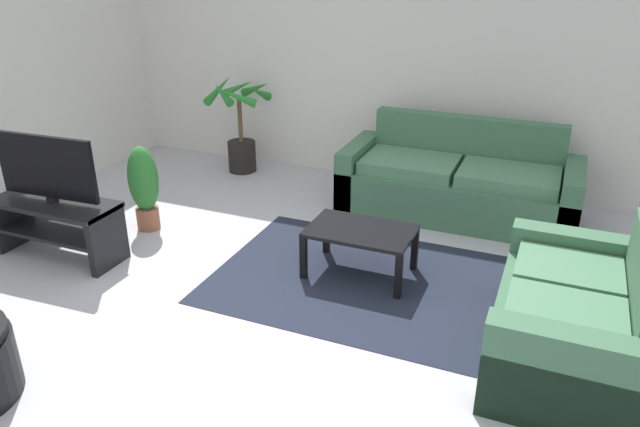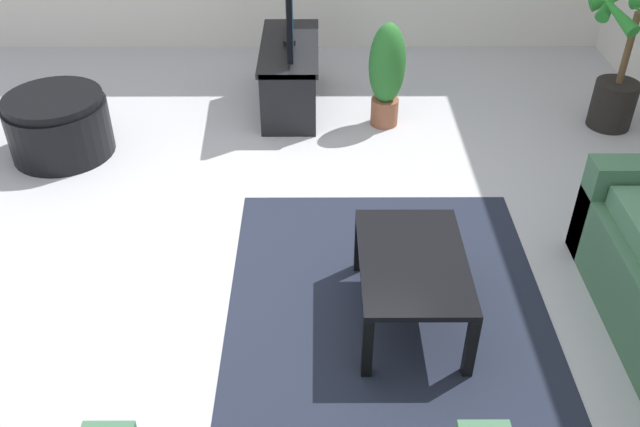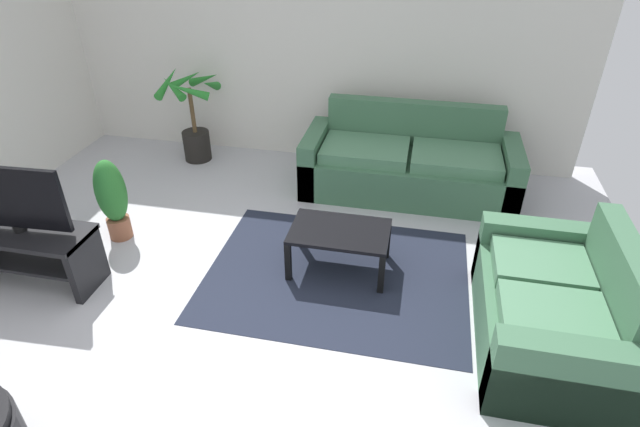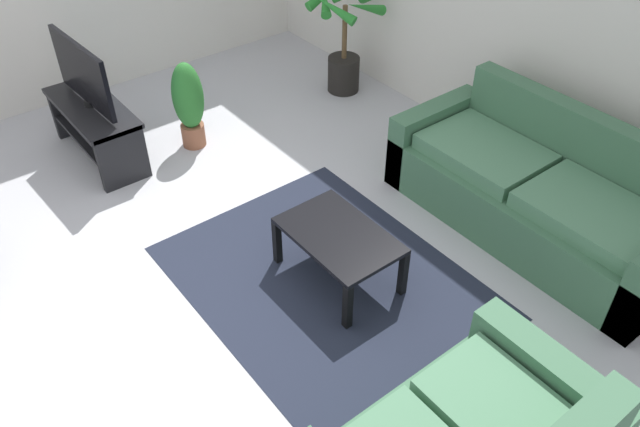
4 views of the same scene
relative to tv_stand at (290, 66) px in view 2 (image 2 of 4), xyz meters
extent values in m
plane|color=#B2B2B7|center=(1.79, -0.09, -0.33)|extent=(6.60, 6.60, 0.00)
cube|color=black|center=(0.00, 0.00, 0.16)|extent=(1.10, 0.45, 0.04)
cube|color=black|center=(0.00, 0.00, -0.10)|extent=(1.02, 0.39, 0.03)
cube|color=black|center=(-0.52, 0.00, -0.08)|extent=(0.06, 0.41, 0.50)
cube|color=black|center=(0.52, 0.00, -0.08)|extent=(0.06, 0.41, 0.50)
cube|color=black|center=(0.00, 0.00, 0.48)|extent=(0.93, 0.09, 0.52)
cube|color=teal|center=(0.00, 0.02, 0.48)|extent=(0.88, 0.05, 0.47)
cylinder|color=black|center=(0.00, 0.00, 0.20)|extent=(0.10, 0.10, 0.04)
cube|color=black|center=(2.46, 0.69, 0.05)|extent=(0.83, 0.53, 0.03)
cube|color=black|center=(2.07, 0.45, -0.14)|extent=(0.05, 0.05, 0.37)
cube|color=black|center=(2.85, 0.45, -0.14)|extent=(0.05, 0.05, 0.37)
cube|color=black|center=(2.07, 0.93, -0.14)|extent=(0.05, 0.05, 0.37)
cube|color=black|center=(2.85, 0.93, -0.14)|extent=(0.05, 0.05, 0.37)
cube|color=#1E2333|center=(2.46, 0.59, -0.32)|extent=(2.20, 1.70, 0.01)
cylinder|color=black|center=(0.38, 2.46, -0.15)|extent=(0.32, 0.32, 0.36)
cylinder|color=brown|center=(0.38, 2.46, 0.30)|extent=(0.05, 0.05, 0.54)
cone|color=#257F2A|center=(0.27, 2.29, 0.62)|extent=(0.39, 0.31, 0.24)
cone|color=#257F2A|center=(0.47, 2.24, 0.62)|extent=(0.47, 0.27, 0.26)
cylinder|color=brown|center=(0.34, 0.73, -0.22)|extent=(0.21, 0.21, 0.21)
ellipsoid|color=#296E2B|center=(0.34, 0.73, 0.17)|extent=(0.27, 0.27, 0.62)
cylinder|color=black|center=(0.76, -1.62, -0.14)|extent=(0.71, 0.71, 0.38)
cylinder|color=black|center=(0.76, -1.62, 0.08)|extent=(0.68, 0.68, 0.06)
camera|label=1|loc=(3.80, -3.35, 2.11)|focal=33.61mm
camera|label=2|loc=(5.07, 0.22, 2.24)|focal=38.63mm
camera|label=3|loc=(3.02, -2.76, 2.43)|focal=28.40mm
camera|label=4|loc=(4.87, -1.35, 2.84)|focal=35.46mm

